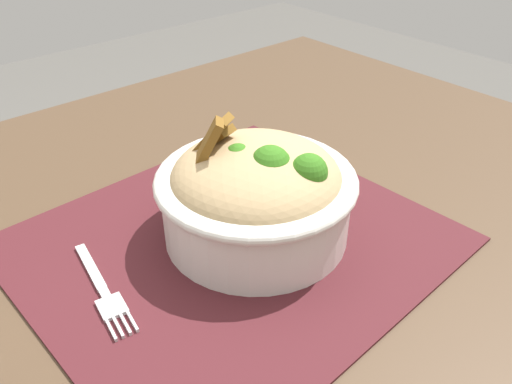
% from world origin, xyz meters
% --- Properties ---
extents(table, '(1.17, 0.84, 0.77)m').
position_xyz_m(table, '(0.00, 0.00, 0.69)').
color(table, '#4C3826').
rests_on(table, ground_plane).
extents(placemat, '(0.40, 0.37, 0.00)m').
position_xyz_m(placemat, '(-0.04, 0.02, 0.77)').
color(placemat, '#47191E').
rests_on(placemat, table).
extents(bowl, '(0.23, 0.23, 0.13)m').
position_xyz_m(bowl, '(-0.06, 0.03, 0.83)').
color(bowl, silver).
rests_on(bowl, placemat).
extents(fork, '(0.04, 0.13, 0.00)m').
position_xyz_m(fork, '(0.09, 0.00, 0.78)').
color(fork, silver).
rests_on(fork, placemat).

